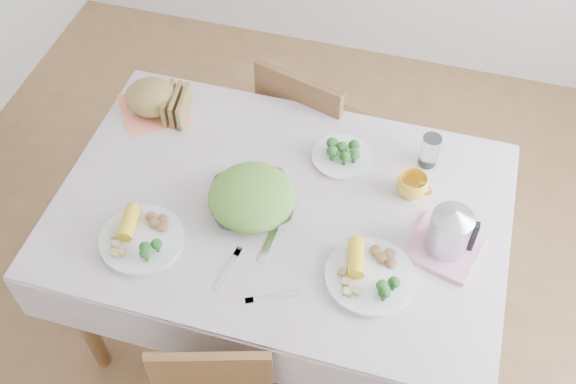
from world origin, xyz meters
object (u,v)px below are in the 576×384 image
(dinner_plate_left, at_px, (142,240))
(dinner_plate_right, at_px, (370,277))
(dining_table, at_px, (282,268))
(electric_kettle, at_px, (451,226))
(salad_bowl, at_px, (252,203))
(yellow_mug, at_px, (412,186))
(chair_far, at_px, (318,125))

(dinner_plate_left, bearing_deg, dinner_plate_right, 5.09)
(dining_table, bearing_deg, electric_kettle, -2.14)
(salad_bowl, xyz_separation_m, electric_kettle, (0.64, 0.02, 0.09))
(dining_table, distance_m, dinner_plate_right, 0.56)
(dining_table, distance_m, salad_bowl, 0.43)
(dinner_plate_left, relative_size, yellow_mug, 2.59)
(chair_far, xyz_separation_m, salad_bowl, (-0.05, -0.72, 0.33))
(chair_far, distance_m, dinner_plate_right, 1.01)
(dining_table, distance_m, electric_kettle, 0.75)
(dining_table, xyz_separation_m, yellow_mug, (0.41, 0.17, 0.43))
(chair_far, relative_size, dinner_plate_left, 3.22)
(chair_far, distance_m, yellow_mug, 0.76)
(salad_bowl, relative_size, dinner_plate_right, 0.96)
(chair_far, height_order, salad_bowl, chair_far)
(chair_far, bearing_deg, yellow_mug, 146.42)
(dinner_plate_left, distance_m, dinner_plate_right, 0.73)
(yellow_mug, bearing_deg, dining_table, -157.16)
(dinner_plate_right, xyz_separation_m, yellow_mug, (0.07, 0.37, 0.03))
(chair_far, height_order, yellow_mug, chair_far)
(chair_far, xyz_separation_m, yellow_mug, (0.44, -0.51, 0.34))
(chair_far, xyz_separation_m, dinner_plate_right, (0.38, -0.88, 0.31))
(dinner_plate_left, bearing_deg, salad_bowl, 36.61)
(dinner_plate_left, bearing_deg, dining_table, 34.02)
(salad_bowl, xyz_separation_m, dinner_plate_left, (-0.30, -0.22, -0.02))
(dining_table, relative_size, dinner_plate_right, 4.98)
(dinner_plate_left, height_order, electric_kettle, electric_kettle)
(yellow_mug, height_order, electric_kettle, electric_kettle)
(dinner_plate_left, bearing_deg, chair_far, 69.50)
(chair_far, distance_m, electric_kettle, 1.01)
(salad_bowl, bearing_deg, chair_far, 85.81)
(salad_bowl, relative_size, electric_kettle, 1.48)
(dinner_plate_right, height_order, yellow_mug, yellow_mug)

